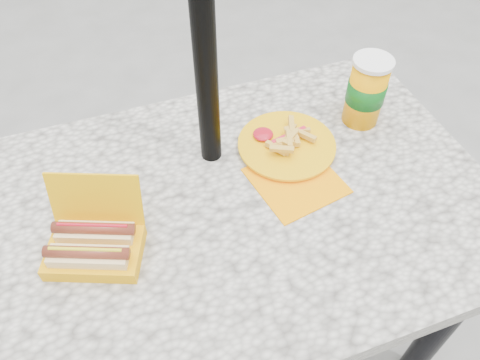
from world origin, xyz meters
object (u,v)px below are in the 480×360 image
object	(u,v)px
soda_cup	(366,91)
hotdog_box	(94,245)
fries_plate	(287,147)
umbrella_pole	(203,26)

from	to	relation	value
soda_cup	hotdog_box	bearing A→B (deg)	-165.62
fries_plate	soda_cup	size ratio (longest dim) A/B	1.83
umbrella_pole	soda_cup	size ratio (longest dim) A/B	11.84
hotdog_box	fries_plate	bearing A→B (deg)	38.06
hotdog_box	fries_plate	size ratio (longest dim) A/B	0.69
umbrella_pole	hotdog_box	bearing A→B (deg)	-147.91
fries_plate	umbrella_pole	bearing A→B (deg)	164.20
hotdog_box	fries_plate	xyz separation A→B (m)	(0.49, 0.14, -0.02)
fries_plate	soda_cup	world-z (taller)	soda_cup
umbrella_pole	hotdog_box	distance (m)	0.48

